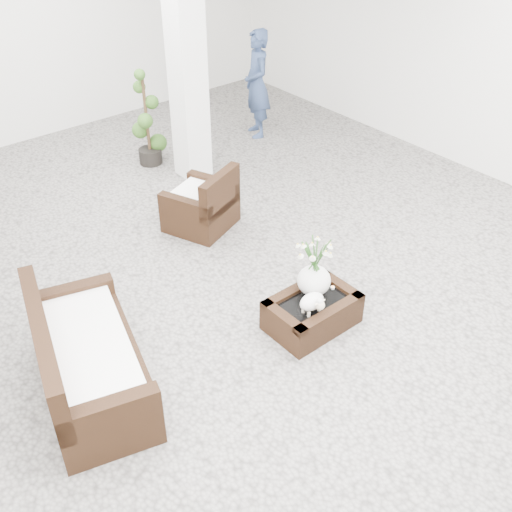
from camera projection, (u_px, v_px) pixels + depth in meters
ground at (250, 298)px, 6.72m from camera, size 11.00×11.00×0.00m
column at (186, 54)px, 8.10m from camera, size 0.40×0.40×3.50m
coffee_table at (312, 313)px, 6.28m from camera, size 0.90×0.60×0.31m
sheep_figurine at (312, 303)px, 6.00m from camera, size 0.28×0.23×0.21m
planter_narcissus at (315, 261)px, 6.07m from camera, size 0.44×0.44×0.80m
tealight at (333, 287)px, 6.35m from camera, size 0.04×0.04×0.03m
armchair at (200, 198)px, 7.69m from camera, size 0.98×0.96×0.81m
loveseat at (89, 351)px, 5.40m from camera, size 1.25×1.87×0.91m
topiary at (146, 118)px, 8.97m from camera, size 0.38×0.38×1.44m
shopper at (257, 84)px, 9.75m from camera, size 0.61×0.73×1.70m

